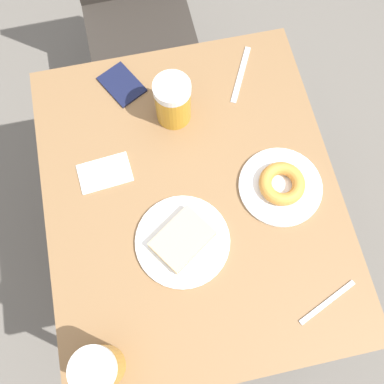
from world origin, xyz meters
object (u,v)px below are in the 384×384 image
at_px(napkin_folded, 105,173).
at_px(passport_near_edge, 122,84).
at_px(beer_mug_left, 171,102).
at_px(knife, 241,74).
at_px(chair, 134,1).
at_px(beer_mug_center, 99,368).
at_px(fork, 327,302).
at_px(plate_with_cake, 183,240).
at_px(plate_with_donut, 281,185).

distance_m(napkin_folded, passport_near_edge, 0.27).
xyz_separation_m(beer_mug_left, napkin_folded, (-0.21, -0.13, -0.07)).
relative_size(knife, passport_near_edge, 1.18).
bearing_deg(napkin_folded, passport_near_edge, 71.57).
xyz_separation_m(beer_mug_left, knife, (0.22, 0.09, -0.07)).
bearing_deg(chair, knife, -65.36).
xyz_separation_m(beer_mug_left, beer_mug_center, (-0.28, -0.60, 0.00)).
xyz_separation_m(napkin_folded, fork, (0.47, -0.44, -0.00)).
xyz_separation_m(plate_with_cake, beer_mug_left, (0.04, 0.36, 0.06)).
xyz_separation_m(fork, passport_near_edge, (-0.39, 0.70, 0.00)).
distance_m(plate_with_cake, plate_with_donut, 0.29).
bearing_deg(knife, fork, -86.17).
distance_m(fork, passport_near_edge, 0.80).
relative_size(plate_with_cake, beer_mug_center, 1.65).
bearing_deg(napkin_folded, knife, 27.46).
xyz_separation_m(beer_mug_center, passport_near_edge, (0.15, 0.73, -0.07)).
bearing_deg(beer_mug_left, passport_near_edge, 134.09).
xyz_separation_m(beer_mug_center, knife, (0.50, 0.69, -0.07)).
bearing_deg(plate_with_donut, chair, 106.72).
relative_size(plate_with_cake, fork, 1.49).
bearing_deg(beer_mug_left, knife, 22.07).
height_order(plate_with_cake, beer_mug_left, beer_mug_left).
relative_size(chair, fork, 5.23).
relative_size(chair, beer_mug_center, 5.78).
xyz_separation_m(plate_with_cake, fork, (0.31, -0.22, -0.01)).
distance_m(plate_with_cake, knife, 0.52).
bearing_deg(passport_near_edge, plate_with_cake, -80.89).
distance_m(beer_mug_center, knife, 0.86).
bearing_deg(plate_with_cake, chair, 89.16).
distance_m(fork, knife, 0.67).
bearing_deg(passport_near_edge, fork, -61.17).
bearing_deg(passport_near_edge, beer_mug_left, -45.91).
bearing_deg(napkin_folded, fork, -43.05).
bearing_deg(chair, fork, -76.94).
distance_m(plate_with_donut, beer_mug_center, 0.61).
relative_size(chair, beer_mug_left, 5.78).
bearing_deg(knife, plate_with_cake, -120.61).
relative_size(chair, plate_with_donut, 3.81).
relative_size(plate_with_donut, beer_mug_center, 1.52).
bearing_deg(passport_near_edge, chair, 79.31).
distance_m(beer_mug_left, beer_mug_center, 0.67).
bearing_deg(passport_near_edge, beer_mug_center, -101.93).
height_order(beer_mug_left, napkin_folded, beer_mug_left).
distance_m(beer_mug_center, fork, 0.55).
distance_m(plate_with_donut, knife, 0.36).
height_order(plate_with_cake, beer_mug_center, beer_mug_center).
bearing_deg(fork, passport_near_edge, 118.83).
relative_size(fork, knife, 0.89).
relative_size(chair, plate_with_cake, 3.50).
distance_m(knife, passport_near_edge, 0.34).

